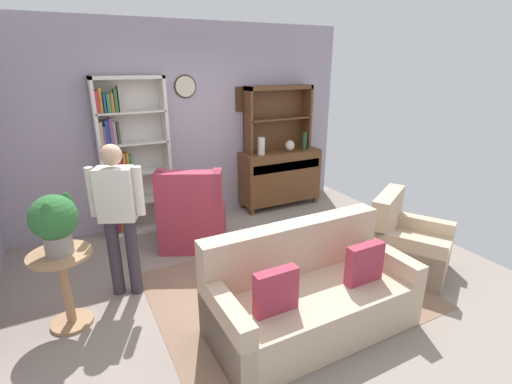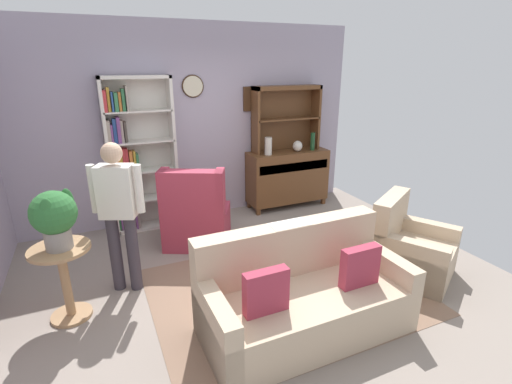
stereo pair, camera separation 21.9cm
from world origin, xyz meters
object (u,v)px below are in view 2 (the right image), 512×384
Objects in this scene: couch_floral at (303,297)px; wingback_chair at (196,216)px; bookshelf at (136,158)px; sideboard_hutch at (286,109)px; sideboard at (287,176)px; armchair_floral at (410,250)px; bottle_wine at (313,141)px; vase_tall at (268,146)px; coffee_table at (266,250)px; potted_plant_large at (54,216)px; book_stack at (270,237)px; person_reading at (119,208)px; plant_stand at (64,275)px; vase_round at (298,146)px.

wingback_chair reaches higher than couch_floral.
sideboard_hutch is at bearing 0.66° from bookshelf.
sideboard reaches higher than armchair_floral.
bottle_wine reaches higher than wingback_chair.
sideboard is 3.02m from couch_floral.
couch_floral is (0.99, -2.80, -0.71)m from bookshelf.
vase_tall is 1.63m from wingback_chair.
bottle_wine reaches higher than coffee_table.
sideboard is at bearing 64.07° from couch_floral.
sideboard_hutch is 2.10× the size of potted_plant_large.
couch_floral is 1.57m from armchair_floral.
wingback_chair is at bearing -154.06° from vase_tall.
armchair_floral is 4.81× the size of book_stack.
armchair_floral is (-0.16, -2.33, -0.77)m from bottle_wine.
person_reading is (-2.68, -1.54, -0.65)m from sideboard_hutch.
wingback_chair is at bearing 101.64° from couch_floral.
bookshelf is 2.26m from book_stack.
couch_floral is 2.51× the size of plant_stand.
plant_stand is 0.58m from potted_plant_large.
wingback_chair is 1.29m from person_reading.
person_reading is at bearing 136.64° from couch_floral.
sideboard is 4.88× the size of vase_tall.
person_reading is (-3.07, -1.34, -0.15)m from bottle_wine.
bottle_wine is (0.39, -0.20, -0.50)m from sideboard_hutch.
armchair_floral is 3.52m from plant_stand.
sideboard_hutch is 2.50m from book_stack.
bookshelf is 1.98× the size of wingback_chair.
couch_floral is at bearing -98.10° from book_stack.
vase_tall is (1.92, -0.16, 0.03)m from bookshelf.
bookshelf reaches higher than sideboard.
vase_tall is 1.57× the size of vase_round.
wingback_chair is at bearing -163.14° from bottle_wine.
vase_round is 0.11× the size of person_reading.
sideboard_hutch is (0.00, 0.11, 1.05)m from sideboard.
wingback_chair is (-1.86, -0.66, -0.62)m from vase_round.
plant_stand is at bearing -152.09° from sideboard.
bookshelf is 2.37m from sideboard.
bookshelf is 1.93m from vase_tall.
couch_floral is at bearing -115.05° from sideboard_hutch.
bookshelf is at bearing -179.34° from sideboard_hutch.
wingback_chair is at bearing -157.07° from sideboard.
vase_tall is (-0.39, -0.08, 0.54)m from sideboard.
coffee_table is 0.15m from book_stack.
person_reading reaches higher than sideboard.
sideboard_hutch is 4.13× the size of vase_tall.
bookshelf is 2.37m from sideboard_hutch.
armchair_floral is at bearing -11.72° from plant_stand.
vase_tall reaches higher than sideboard.
potted_plant_large is (-0.90, -1.80, 0.00)m from bookshelf.
bottle_wine is at bearing 16.86° from wingback_chair.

